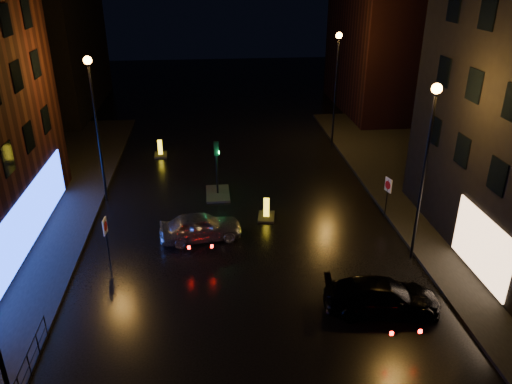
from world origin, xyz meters
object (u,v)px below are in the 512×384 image
dark_sedan (382,296)px  road_sign_left (106,230)px  bollard_near (266,214)px  bollard_far (161,152)px  road_sign_right (388,188)px  silver_hatchback (201,227)px  traffic_signal (218,187)px

dark_sedan → road_sign_left: bearing=74.3°
bollard_near → bollard_far: bollard_far is taller
road_sign_left → bollard_near: bearing=30.4°
bollard_far → road_sign_right: bearing=-43.0°
silver_hatchback → bollard_far: 12.70m
silver_hatchback → dark_sedan: size_ratio=0.88×
silver_hatchback → dark_sedan: bearing=-139.8°
road_sign_left → road_sign_right: size_ratio=0.99×
road_sign_right → bollard_near: bearing=-20.8°
dark_sedan → bollard_near: 9.22m
bollard_far → road_sign_right: 17.14m
dark_sedan → road_sign_left: (-11.55, 4.72, 1.06)m
traffic_signal → bollard_far: bearing=118.9°
traffic_signal → dark_sedan: traffic_signal is taller
dark_sedan → bollard_far: (-10.19, 18.84, -0.42)m
bollard_far → dark_sedan: bearing=-64.3°
traffic_signal → bollard_near: (2.58, -3.27, -0.25)m
bollard_far → traffic_signal: bearing=-63.8°
traffic_signal → road_sign_right: (9.10, -3.90, 1.26)m
silver_hatchback → road_sign_left: road_sign_left is taller
traffic_signal → road_sign_right: size_ratio=1.46×
bollard_near → road_sign_left: size_ratio=0.63×
bollard_far → road_sign_left: (-1.36, -14.12, 1.49)m
silver_hatchback → traffic_signal: bearing=-19.0°
traffic_signal → dark_sedan: size_ratio=0.74×
traffic_signal → road_sign_right: traffic_signal is taller
traffic_signal → dark_sedan: 13.28m
road_sign_right → traffic_signal: bearing=-38.5°
traffic_signal → bollard_far: size_ratio=2.50×
dark_sedan → road_sign_right: size_ratio=1.98×
bollard_near → bollard_far: size_ratio=1.06×
bollard_far → road_sign_left: size_ratio=0.59×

